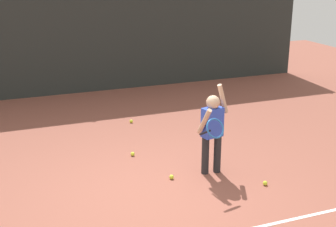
% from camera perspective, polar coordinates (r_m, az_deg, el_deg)
% --- Properties ---
extents(ground_plane, '(20.00, 20.00, 0.00)m').
position_cam_1_polar(ground_plane, '(6.44, -1.97, -9.65)').
color(ground_plane, brown).
extents(back_fence_windscreen, '(11.89, 0.08, 3.09)m').
position_cam_1_polar(back_fence_windscreen, '(11.07, -11.39, 10.33)').
color(back_fence_windscreen, '#282D2B').
rests_on(back_fence_windscreen, ground).
extents(fence_post_1, '(0.09, 0.09, 3.24)m').
position_cam_1_polar(fence_post_1, '(11.11, -11.46, 10.75)').
color(fence_post_1, slate).
rests_on(fence_post_1, ground).
extents(fence_post_2, '(0.09, 0.09, 3.24)m').
position_cam_1_polar(fence_post_2, '(13.35, 14.38, 11.77)').
color(fence_post_2, slate).
rests_on(fence_post_2, ground).
extents(tennis_player, '(0.63, 0.67, 1.35)m').
position_cam_1_polar(tennis_player, '(6.71, 5.52, -1.74)').
color(tennis_player, '#232326').
rests_on(tennis_player, ground).
extents(tennis_ball_1, '(0.07, 0.07, 0.07)m').
position_cam_1_polar(tennis_ball_1, '(7.55, -4.42, -5.03)').
color(tennis_ball_1, '#CCE033').
rests_on(tennis_ball_1, ground).
extents(tennis_ball_2, '(0.07, 0.07, 0.07)m').
position_cam_1_polar(tennis_ball_2, '(6.73, 11.96, -8.44)').
color(tennis_ball_2, '#CCE033').
rests_on(tennis_ball_2, ground).
extents(tennis_ball_3, '(0.07, 0.07, 0.07)m').
position_cam_1_polar(tennis_ball_3, '(9.07, -4.59, -0.96)').
color(tennis_ball_3, '#CCE033').
rests_on(tennis_ball_3, ground).
extents(tennis_ball_6, '(0.07, 0.07, 0.07)m').
position_cam_1_polar(tennis_ball_6, '(6.76, 0.44, -7.87)').
color(tennis_ball_6, '#CCE033').
rests_on(tennis_ball_6, ground).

